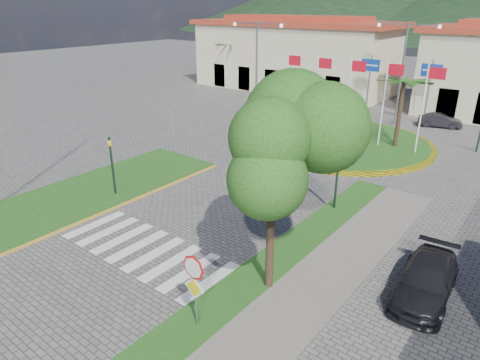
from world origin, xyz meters
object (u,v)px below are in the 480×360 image
Objects in this scene: deciduous_tree at (273,149)px; roundabout_island at (341,142)px; white_van at (282,99)px; car_dark_b at (440,121)px; stop_sign at (194,281)px; car_side_right at (426,280)px; car_dark_a at (340,99)px.

roundabout_island is at bearing 107.91° from deciduous_tree.
car_dark_b is (14.42, 1.06, -0.02)m from white_van.
stop_sign is 31.85m from white_van.
stop_sign is at bearing -101.18° from deciduous_tree.
roundabout_island is 1.87× the size of deciduous_tree.
white_van is at bearing 127.53° from car_side_right.
roundabout_island is at bearing 120.42° from car_side_right.
car_dark_a is 30.11m from car_side_right.
car_dark_a is at bearing 111.51° from deciduous_tree.
deciduous_tree is at bearing -150.43° from car_side_right.
car_dark_b is (10.07, -2.64, -0.02)m from car_dark_a.
white_van is 29.76m from car_side_right.
car_dark_b is at bearing 92.72° from deciduous_tree.
white_van is 1.23× the size of car_dark_b.
car_side_right is (20.05, -22.00, 0.05)m from white_van.
roundabout_island is 17.14m from car_side_right.
car_side_right is at bearing 175.70° from car_dark_b.
deciduous_tree reaches higher than stop_sign.
roundabout_island is at bearing 136.80° from car_dark_b.
white_van is 5.71m from car_dark_a.
deciduous_tree is 31.19m from car_dark_a.
stop_sign is 29.13m from car_dark_b.
stop_sign reaches higher than car_dark_a.
car_side_right is (9.89, -13.99, 0.44)m from roundabout_island.
white_van reaches higher than car_dark_a.
car_dark_b is (-0.64, 29.09, -1.25)m from stop_sign.
car_dark_a is (4.35, 3.70, -0.01)m from white_van.
car_side_right is at bearing -54.76° from roundabout_island.
car_side_right is (15.70, -25.69, 0.05)m from car_dark_a.
stop_sign reaches higher than white_van.
deciduous_tree is at bearing 78.82° from stop_sign.
car_dark_b is at bearing 91.25° from stop_sign.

